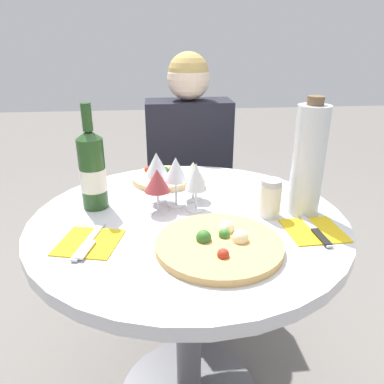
{
  "coord_description": "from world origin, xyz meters",
  "views": [
    {
      "loc": [
        -0.09,
        -1.0,
        1.25
      ],
      "look_at": [
        0.01,
        -0.06,
        0.86
      ],
      "focal_mm": 35.0,
      "sensor_mm": 36.0,
      "label": 1
    }
  ],
  "objects_px": {
    "dining_table": "(188,264)",
    "pizza_large": "(220,244)",
    "tall_carafe": "(308,161)",
    "chair_behind_diner": "(188,200)",
    "wine_bottle": "(92,170)",
    "seated_diner": "(190,199)"
  },
  "relations": [
    {
      "from": "chair_behind_diner",
      "to": "seated_diner",
      "type": "relative_size",
      "value": 0.81
    },
    {
      "from": "dining_table",
      "to": "tall_carafe",
      "type": "distance_m",
      "value": 0.48
    },
    {
      "from": "chair_behind_diner",
      "to": "wine_bottle",
      "type": "relative_size",
      "value": 2.99
    },
    {
      "from": "chair_behind_diner",
      "to": "wine_bottle",
      "type": "height_order",
      "value": "wine_bottle"
    },
    {
      "from": "chair_behind_diner",
      "to": "pizza_large",
      "type": "relative_size",
      "value": 2.99
    },
    {
      "from": "chair_behind_diner",
      "to": "tall_carafe",
      "type": "bearing_deg",
      "value": 109.43
    },
    {
      "from": "chair_behind_diner",
      "to": "wine_bottle",
      "type": "distance_m",
      "value": 0.87
    },
    {
      "from": "chair_behind_diner",
      "to": "tall_carafe",
      "type": "distance_m",
      "value": 0.95
    },
    {
      "from": "seated_diner",
      "to": "wine_bottle",
      "type": "height_order",
      "value": "seated_diner"
    },
    {
      "from": "dining_table",
      "to": "chair_behind_diner",
      "type": "distance_m",
      "value": 0.79
    },
    {
      "from": "dining_table",
      "to": "seated_diner",
      "type": "relative_size",
      "value": 0.78
    },
    {
      "from": "pizza_large",
      "to": "tall_carafe",
      "type": "bearing_deg",
      "value": 32.35
    },
    {
      "from": "dining_table",
      "to": "wine_bottle",
      "type": "height_order",
      "value": "wine_bottle"
    },
    {
      "from": "dining_table",
      "to": "pizza_large",
      "type": "distance_m",
      "value": 0.27
    },
    {
      "from": "chair_behind_diner",
      "to": "seated_diner",
      "type": "xyz_separation_m",
      "value": [
        -0.0,
        -0.14,
        0.07
      ]
    },
    {
      "from": "pizza_large",
      "to": "tall_carafe",
      "type": "relative_size",
      "value": 0.93
    },
    {
      "from": "dining_table",
      "to": "pizza_large",
      "type": "height_order",
      "value": "pizza_large"
    },
    {
      "from": "chair_behind_diner",
      "to": "tall_carafe",
      "type": "relative_size",
      "value": 2.78
    },
    {
      "from": "wine_bottle",
      "to": "tall_carafe",
      "type": "height_order",
      "value": "tall_carafe"
    },
    {
      "from": "pizza_large",
      "to": "tall_carafe",
      "type": "distance_m",
      "value": 0.37
    },
    {
      "from": "chair_behind_diner",
      "to": "pizza_large",
      "type": "xyz_separation_m",
      "value": [
        -0.01,
        -0.97,
        0.3
      ]
    },
    {
      "from": "wine_bottle",
      "to": "tall_carafe",
      "type": "xyz_separation_m",
      "value": [
        0.63,
        -0.11,
        0.04
      ]
    }
  ]
}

